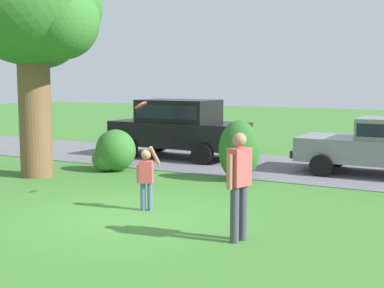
{
  "coord_description": "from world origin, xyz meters",
  "views": [
    {
      "loc": [
        5.73,
        -7.93,
        2.54
      ],
      "look_at": [
        0.07,
        2.47,
        1.1
      ],
      "focal_mm": 48.8,
      "sensor_mm": 36.0,
      "label": 1
    }
  ],
  "objects_px": {
    "oak_tree_large": "(37,15)",
    "child_thrower": "(146,174)",
    "parked_sedan": "(383,144)",
    "parked_suv": "(179,125)",
    "adult_onlooker": "(239,181)",
    "frisbee": "(141,105)"
  },
  "relations": [
    {
      "from": "oak_tree_large",
      "to": "child_thrower",
      "type": "height_order",
      "value": "oak_tree_large"
    },
    {
      "from": "parked_sedan",
      "to": "parked_suv",
      "type": "height_order",
      "value": "parked_suv"
    },
    {
      "from": "oak_tree_large",
      "to": "parked_suv",
      "type": "relative_size",
      "value": 1.27
    },
    {
      "from": "parked_sedan",
      "to": "child_thrower",
      "type": "distance_m",
      "value": 7.1
    },
    {
      "from": "adult_onlooker",
      "to": "child_thrower",
      "type": "bearing_deg",
      "value": 157.82
    },
    {
      "from": "oak_tree_large",
      "to": "parked_sedan",
      "type": "height_order",
      "value": "oak_tree_large"
    },
    {
      "from": "parked_sedan",
      "to": "child_thrower",
      "type": "bearing_deg",
      "value": -119.34
    },
    {
      "from": "parked_sedan",
      "to": "adult_onlooker",
      "type": "relative_size",
      "value": 2.53
    },
    {
      "from": "parked_suv",
      "to": "adult_onlooker",
      "type": "relative_size",
      "value": 2.72
    },
    {
      "from": "frisbee",
      "to": "adult_onlooker",
      "type": "relative_size",
      "value": 0.16
    },
    {
      "from": "oak_tree_large",
      "to": "parked_sedan",
      "type": "relative_size",
      "value": 1.37
    },
    {
      "from": "oak_tree_large",
      "to": "child_thrower",
      "type": "bearing_deg",
      "value": -22.03
    },
    {
      "from": "parked_sedan",
      "to": "parked_suv",
      "type": "bearing_deg",
      "value": 177.99
    },
    {
      "from": "parked_suv",
      "to": "parked_sedan",
      "type": "bearing_deg",
      "value": -2.01
    },
    {
      "from": "child_thrower",
      "to": "parked_suv",
      "type": "bearing_deg",
      "value": 114.85
    },
    {
      "from": "oak_tree_large",
      "to": "child_thrower",
      "type": "distance_m",
      "value": 6.09
    },
    {
      "from": "parked_suv",
      "to": "frisbee",
      "type": "bearing_deg",
      "value": -67.12
    },
    {
      "from": "oak_tree_large",
      "to": "parked_suv",
      "type": "bearing_deg",
      "value": 70.12
    },
    {
      "from": "parked_suv",
      "to": "frisbee",
      "type": "height_order",
      "value": "frisbee"
    },
    {
      "from": "parked_sedan",
      "to": "parked_suv",
      "type": "distance_m",
      "value": 6.45
    },
    {
      "from": "adult_onlooker",
      "to": "parked_suv",
      "type": "bearing_deg",
      "value": 125.97
    },
    {
      "from": "parked_sedan",
      "to": "adult_onlooker",
      "type": "bearing_deg",
      "value": -98.6
    }
  ]
}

